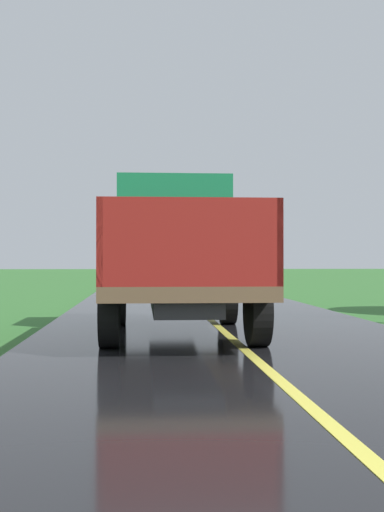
# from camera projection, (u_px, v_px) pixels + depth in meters

# --- Properties ---
(banana_truck_near) EXTENTS (2.38, 5.82, 2.80)m
(banana_truck_near) POSITION_uv_depth(u_px,v_px,m) (176.00, 251.00, 12.00)
(banana_truck_near) COLOR #2D2D30
(banana_truck_near) RESTS_ON road_surface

